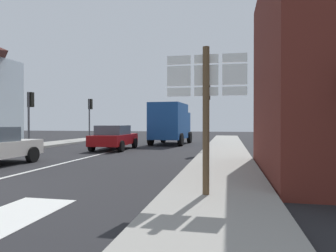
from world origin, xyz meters
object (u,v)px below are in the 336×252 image
(delivery_truck, at_px, (171,122))
(traffic_light_far_left, at_px, (90,110))
(traffic_light_near_right, at_px, (207,101))
(traffic_light_near_left, at_px, (30,107))
(route_sign_post, at_px, (206,105))
(sedan_far, at_px, (114,137))

(delivery_truck, xyz_separation_m, traffic_light_far_left, (-7.57, 2.09, 1.09))
(traffic_light_near_right, bearing_deg, traffic_light_near_left, 179.83)
(traffic_light_far_left, bearing_deg, traffic_light_near_right, -37.00)
(traffic_light_near_left, bearing_deg, traffic_light_near_right, -0.17)
(traffic_light_far_left, bearing_deg, route_sign_post, -57.71)
(sedan_far, xyz_separation_m, route_sign_post, (6.32, -10.84, 1.24))
(traffic_light_near_left, bearing_deg, route_sign_post, -41.22)
(delivery_truck, bearing_deg, traffic_light_near_right, -62.14)
(sedan_far, distance_m, traffic_light_far_left, 9.05)
(route_sign_post, bearing_deg, traffic_light_near_left, 138.78)
(delivery_truck, height_order, traffic_light_near_right, traffic_light_near_right)
(delivery_truck, relative_size, traffic_light_near_left, 1.46)
(traffic_light_near_left, relative_size, traffic_light_far_left, 0.94)
(traffic_light_near_left, bearing_deg, delivery_truck, 38.27)
(sedan_far, xyz_separation_m, traffic_light_near_left, (-5.09, -0.84, 1.83))
(traffic_light_near_left, xyz_separation_m, traffic_light_far_left, (0.00, 8.06, 0.16))
(sedan_far, height_order, traffic_light_far_left, traffic_light_far_left)
(traffic_light_far_left, bearing_deg, sedan_far, -54.82)
(delivery_truck, relative_size, route_sign_post, 1.60)
(sedan_far, height_order, route_sign_post, route_sign_post)
(traffic_light_far_left, bearing_deg, delivery_truck, -15.45)
(traffic_light_near_right, xyz_separation_m, traffic_light_far_left, (-10.74, 8.09, -0.05))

